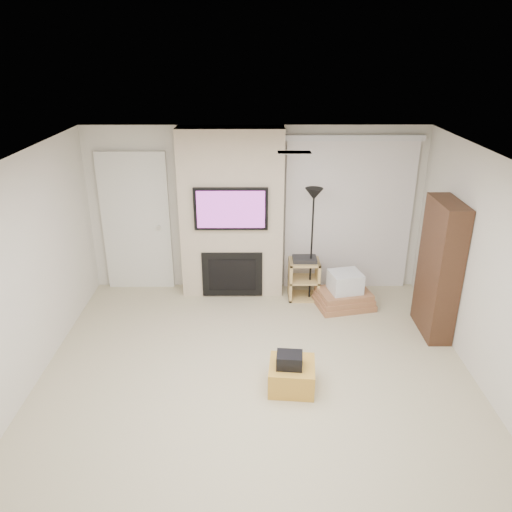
{
  "coord_description": "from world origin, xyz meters",
  "views": [
    {
      "loc": [
        -0.03,
        -4.42,
        3.53
      ],
      "look_at": [
        0.0,
        1.2,
        1.15
      ],
      "focal_mm": 35.0,
      "sensor_mm": 36.0,
      "label": 1
    }
  ],
  "objects_px": {
    "ottoman": "(292,376)",
    "bookshelf": "(439,269)",
    "av_stand": "(304,277)",
    "box_stack": "(344,293)",
    "floor_lamp": "(313,213)"
  },
  "relations": [
    {
      "from": "ottoman",
      "to": "bookshelf",
      "type": "bearing_deg",
      "value": 31.64
    },
    {
      "from": "av_stand",
      "to": "box_stack",
      "type": "bearing_deg",
      "value": -24.83
    },
    {
      "from": "ottoman",
      "to": "bookshelf",
      "type": "height_order",
      "value": "bookshelf"
    },
    {
      "from": "floor_lamp",
      "to": "av_stand",
      "type": "distance_m",
      "value": 1.01
    },
    {
      "from": "floor_lamp",
      "to": "box_stack",
      "type": "height_order",
      "value": "floor_lamp"
    },
    {
      "from": "ottoman",
      "to": "bookshelf",
      "type": "xyz_separation_m",
      "value": [
        1.95,
        1.2,
        0.75
      ]
    },
    {
      "from": "floor_lamp",
      "to": "ottoman",
      "type": "bearing_deg",
      "value": -101.18
    },
    {
      "from": "bookshelf",
      "to": "floor_lamp",
      "type": "bearing_deg",
      "value": 149.07
    },
    {
      "from": "ottoman",
      "to": "box_stack",
      "type": "xyz_separation_m",
      "value": [
        0.9,
        1.89,
        0.05
      ]
    },
    {
      "from": "floor_lamp",
      "to": "box_stack",
      "type": "bearing_deg",
      "value": -24.95
    },
    {
      "from": "floor_lamp",
      "to": "bookshelf",
      "type": "height_order",
      "value": "bookshelf"
    },
    {
      "from": "ottoman",
      "to": "box_stack",
      "type": "distance_m",
      "value": 2.1
    },
    {
      "from": "av_stand",
      "to": "box_stack",
      "type": "distance_m",
      "value": 0.64
    },
    {
      "from": "box_stack",
      "to": "bookshelf",
      "type": "bearing_deg",
      "value": -33.46
    },
    {
      "from": "av_stand",
      "to": "bookshelf",
      "type": "distance_m",
      "value": 1.96
    }
  ]
}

